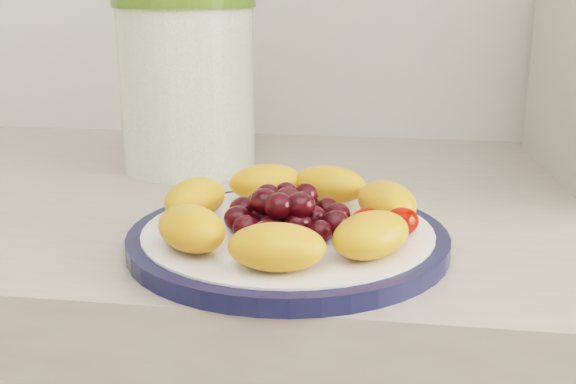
# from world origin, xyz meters

# --- Properties ---
(plate_rim) EXTENTS (0.27, 0.27, 0.01)m
(plate_rim) POSITION_xyz_m (-0.11, 1.03, 0.91)
(plate_rim) COLOR #101435
(plate_rim) RESTS_ON counter
(plate_face) EXTENTS (0.25, 0.25, 0.02)m
(plate_face) POSITION_xyz_m (-0.11, 1.03, 0.91)
(plate_face) COLOR white
(plate_face) RESTS_ON counter
(canister) EXTENTS (0.20, 0.20, 0.19)m
(canister) POSITION_xyz_m (-0.27, 1.29, 1.00)
(canister) COLOR #4B6A12
(canister) RESTS_ON counter
(canister_lid) EXTENTS (0.21, 0.21, 0.01)m
(canister_lid) POSITION_xyz_m (-0.27, 1.29, 1.10)
(canister_lid) COLOR #4B7023
(canister_lid) RESTS_ON canister
(fruit_plate) EXTENTS (0.24, 0.23, 0.04)m
(fruit_plate) POSITION_xyz_m (-0.11, 1.03, 0.93)
(fruit_plate) COLOR orange
(fruit_plate) RESTS_ON plate_face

